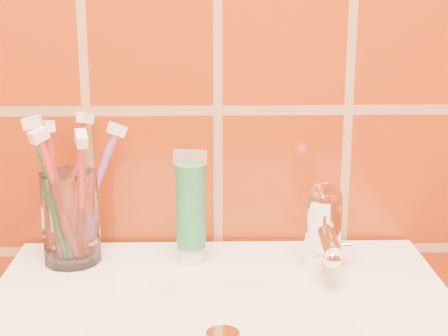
{
  "coord_description": "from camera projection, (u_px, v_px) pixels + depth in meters",
  "views": [
    {
      "loc": [
        -0.01,
        0.26,
        1.21
      ],
      "look_at": [
        0.01,
        1.08,
        0.99
      ],
      "focal_mm": 55.0,
      "sensor_mm": 36.0,
      "label": 1
    }
  ],
  "objects": [
    {
      "name": "faucet",
      "position": [
        324.0,
        223.0,
        0.89
      ],
      "size": [
        0.05,
        0.11,
        0.12
      ],
      "color": "white",
      "rests_on": "pedestal_sink"
    },
    {
      "name": "toothbrush_4",
      "position": [
        94.0,
        192.0,
        0.93
      ],
      "size": [
        0.15,
        0.13,
        0.19
      ],
      "primitive_type": null,
      "rotation": [
        0.41,
        0.0,
        2.0
      ],
      "color": "#884EA8",
      "rests_on": "glass_tumbler"
    },
    {
      "name": "toothpaste_tube",
      "position": [
        191.0,
        211.0,
        0.9
      ],
      "size": [
        0.04,
        0.04,
        0.16
      ],
      "rotation": [
        0.0,
        0.0,
        -0.14
      ],
      "color": "white",
      "rests_on": "pedestal_sink"
    },
    {
      "name": "glass_tumbler",
      "position": [
        70.0,
        218.0,
        0.91
      ],
      "size": [
        0.09,
        0.09,
        0.12
      ],
      "primitive_type": "cylinder",
      "rotation": [
        0.0,
        0.0,
        0.16
      ],
      "color": "white",
      "rests_on": "pedestal_sink"
    },
    {
      "name": "toothbrush_3",
      "position": [
        57.0,
        194.0,
        0.9
      ],
      "size": [
        0.08,
        0.08,
        0.2
      ],
      "primitive_type": null,
      "rotation": [
        0.16,
        0.0,
        -2.39
      ],
      "color": "#AC2531",
      "rests_on": "glass_tumbler"
    },
    {
      "name": "toothbrush_2",
      "position": [
        59.0,
        200.0,
        0.88
      ],
      "size": [
        0.11,
        0.12,
        0.21
      ],
      "primitive_type": null,
      "rotation": [
        0.27,
        0.0,
        -0.69
      ],
      "color": "#AA3524",
      "rests_on": "glass_tumbler"
    },
    {
      "name": "toothbrush_0",
      "position": [
        52.0,
        193.0,
        0.89
      ],
      "size": [
        0.07,
        0.06,
        0.21
      ],
      "primitive_type": null,
      "rotation": [
        0.2,
        0.0,
        -1.59
      ],
      "color": "#1D6C32",
      "rests_on": "glass_tumbler"
    },
    {
      "name": "toothbrush_5",
      "position": [
        76.0,
        187.0,
        0.93
      ],
      "size": [
        0.11,
        0.13,
        0.21
      ],
      "primitive_type": null,
      "rotation": [
        0.29,
        0.0,
        2.63
      ],
      "color": "#BC3428",
      "rests_on": "glass_tumbler"
    },
    {
      "name": "toothbrush_1",
      "position": [
        81.0,
        201.0,
        0.87
      ],
      "size": [
        0.09,
        0.17,
        0.22
      ],
      "primitive_type": null,
      "rotation": [
        0.38,
        0.0,
        0.32
      ],
      "color": "#A22C22",
      "rests_on": "glass_tumbler"
    }
  ]
}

